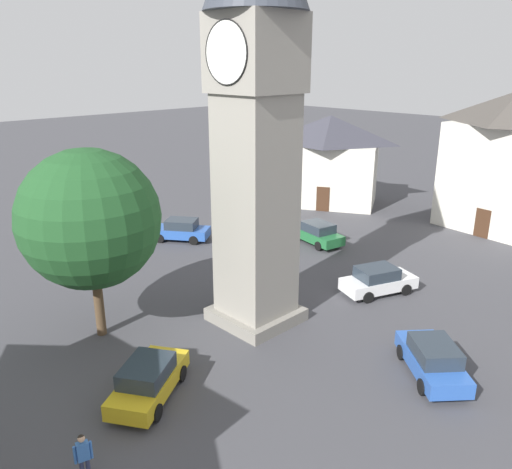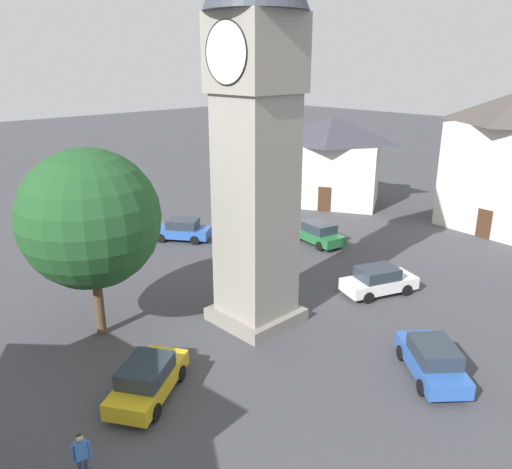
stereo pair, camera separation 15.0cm
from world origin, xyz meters
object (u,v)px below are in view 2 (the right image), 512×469
object	(u,v)px
building_hall_far	(331,160)
pedestrian	(81,453)
clock_tower	(256,74)
car_blue_kerb	(379,281)
car_white_side	(181,230)
car_black_far	(432,360)
tree	(90,219)
building_shop_left	(512,162)
car_red_corner	(318,233)
car_silver_kerb	(148,379)

from	to	relation	value
building_hall_far	pedestrian	bearing A→B (deg)	-64.07
clock_tower	car_blue_kerb	bearing A→B (deg)	70.22
car_blue_kerb	car_white_side	bearing A→B (deg)	-170.58
car_black_far	tree	distance (m)	15.47
building_hall_far	tree	bearing A→B (deg)	-74.62
car_black_far	building_shop_left	distance (m)	22.47
clock_tower	tree	distance (m)	9.48
car_blue_kerb	tree	distance (m)	15.36
car_red_corner	car_black_far	size ratio (longest dim) A/B	1.04
car_black_far	building_hall_far	world-z (taller)	building_hall_far
car_silver_kerb	tree	world-z (taller)	tree
building_hall_far	car_black_far	bearing A→B (deg)	-42.83
car_red_corner	building_hall_far	xyz separation A→B (m)	(-6.17, 9.05, 3.19)
car_silver_kerb	tree	bearing A→B (deg)	169.40
car_silver_kerb	car_blue_kerb	bearing A→B (deg)	86.36
tree	building_shop_left	distance (m)	29.97
car_black_far	building_shop_left	xyz separation A→B (m)	(-5.61, 21.30, 4.45)
car_white_side	building_shop_left	distance (m)	24.31
building_hall_far	building_shop_left	bearing A→B (deg)	12.82
car_blue_kerb	tree	world-z (taller)	tree
car_black_far	pedestrian	distance (m)	13.44
tree	car_white_side	bearing A→B (deg)	127.82
car_silver_kerb	car_white_side	distance (m)	18.09
car_red_corner	tree	size ratio (longest dim) A/B	0.50
car_white_side	pedestrian	distance (m)	22.17
tree	building_hall_far	size ratio (longest dim) A/B	0.86
clock_tower	building_hall_far	world-z (taller)	clock_tower
car_black_far	building_shop_left	bearing A→B (deg)	104.76
car_silver_kerb	building_hall_far	world-z (taller)	building_hall_far
car_blue_kerb	car_red_corner	world-z (taller)	same
tree	car_blue_kerb	bearing A→B (deg)	63.43
car_red_corner	pedestrian	distance (m)	23.41
clock_tower	building_shop_left	world-z (taller)	clock_tower
building_shop_left	building_hall_far	size ratio (longest dim) A/B	1.01
car_red_corner	tree	world-z (taller)	tree
car_silver_kerb	car_red_corner	world-z (taller)	same
car_black_far	tree	world-z (taller)	tree
car_red_corner	building_shop_left	bearing A→B (deg)	57.54
pedestrian	building_hall_far	size ratio (longest dim) A/B	0.17
tree	clock_tower	bearing A→B (deg)	56.65
car_white_side	tree	size ratio (longest dim) A/B	0.50
building_shop_left	car_blue_kerb	bearing A→B (deg)	-90.94
car_red_corner	car_white_side	xyz separation A→B (m)	(-7.23, -6.37, 0.00)
car_red_corner	pedestrian	size ratio (longest dim) A/B	2.59
car_white_side	pedestrian	size ratio (longest dim) A/B	2.56
car_red_corner	car_black_far	bearing A→B (deg)	-34.13
car_silver_kerb	building_shop_left	distance (m)	30.59
building_hall_far	car_blue_kerb	bearing A→B (deg)	-43.51
car_red_corner	car_blue_kerb	bearing A→B (deg)	-27.62
car_black_far	tree	bearing A→B (deg)	-147.52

